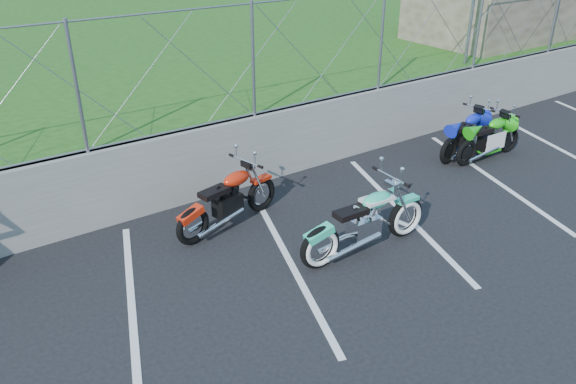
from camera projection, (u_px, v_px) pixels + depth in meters
ground at (329, 290)px, 7.64m from camera, size 90.00×90.00×0.00m
retaining_wall at (207, 161)px, 9.92m from camera, size 30.00×0.22×1.30m
grass_field at (58, 54)px, 17.28m from camera, size 30.00×20.00×1.30m
stone_building at (501, 5)px, 16.01m from camera, size 5.00×3.00×1.80m
chain_link_fence at (201, 69)px, 9.18m from camera, size 28.00×0.03×2.00m
parking_lines at (349, 233)px, 8.98m from camera, size 18.29×4.31×0.01m
cruiser_turquoise at (367, 224)px, 8.34m from camera, size 2.31×0.73×1.15m
naked_orange at (230, 201)px, 9.01m from camera, size 2.06×0.72×1.04m
sportbike_green at (490, 140)px, 11.50m from camera, size 1.85×0.66×0.96m
sportbike_blue at (467, 136)px, 11.69m from camera, size 1.87×0.66×0.97m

